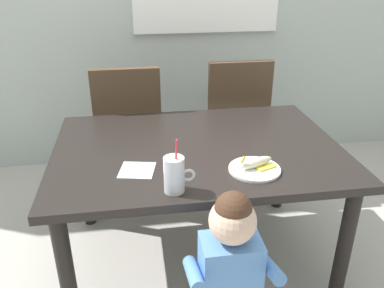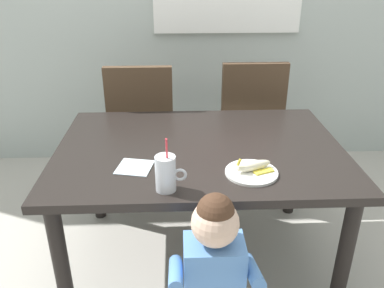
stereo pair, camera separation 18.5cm
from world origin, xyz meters
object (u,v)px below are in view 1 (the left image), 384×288
at_px(dining_table, 197,161).
at_px(dining_chair_left, 129,126).
at_px(dining_chair_right, 234,117).
at_px(snack_plate, 254,169).
at_px(paper_napkin, 137,170).
at_px(milk_cup, 174,176).
at_px(peeled_banana, 257,163).
at_px(toddler_standing, 230,265).

xyz_separation_m(dining_table, dining_chair_left, (-0.35, 0.70, -0.07)).
height_order(dining_chair_right, snack_plate, dining_chair_right).
xyz_separation_m(dining_table, paper_napkin, (-0.31, -0.21, 0.09)).
xyz_separation_m(dining_table, snack_plate, (0.21, -0.29, 0.09)).
relative_size(dining_table, milk_cup, 5.73).
relative_size(dining_table, peeled_banana, 8.08).
bearing_deg(dining_chair_right, snack_plate, 80.15).
bearing_deg(snack_plate, dining_table, 125.98).
xyz_separation_m(dining_chair_right, paper_napkin, (-0.69, -0.96, 0.16)).
bearing_deg(snack_plate, milk_cup, -162.79).
xyz_separation_m(dining_table, toddler_standing, (0.01, -0.66, -0.09)).
xyz_separation_m(toddler_standing, paper_napkin, (-0.32, 0.46, 0.18)).
xyz_separation_m(milk_cup, paper_napkin, (-0.15, 0.19, -0.06)).
relative_size(toddler_standing, peeled_banana, 4.77).
distance_m(dining_chair_right, peeled_banana, 1.06).
bearing_deg(milk_cup, dining_chair_left, 99.61).
bearing_deg(toddler_standing, snack_plate, 62.72).
bearing_deg(paper_napkin, dining_table, 34.41).
distance_m(dining_table, milk_cup, 0.46).
distance_m(dining_chair_right, paper_napkin, 1.20).
bearing_deg(dining_chair_left, toddler_standing, 104.76).
relative_size(dining_table, toddler_standing, 1.69).
xyz_separation_m(toddler_standing, milk_cup, (-0.17, 0.26, 0.24)).
bearing_deg(peeled_banana, dining_table, 128.76).
height_order(milk_cup, peeled_banana, milk_cup).
bearing_deg(milk_cup, paper_napkin, 127.42).
bearing_deg(dining_chair_right, dining_chair_left, 4.57).
distance_m(dining_table, toddler_standing, 0.67).
xyz_separation_m(peeled_banana, paper_napkin, (-0.53, 0.06, -0.03)).
height_order(peeled_banana, paper_napkin, peeled_banana).
distance_m(dining_table, dining_chair_left, 0.78).
xyz_separation_m(dining_table, milk_cup, (-0.16, -0.40, 0.15)).
bearing_deg(dining_table, peeled_banana, -51.24).
relative_size(snack_plate, peeled_banana, 1.31).
height_order(dining_chair_left, paper_napkin, dining_chair_left).
relative_size(dining_chair_left, toddler_standing, 1.15).
relative_size(dining_table, snack_plate, 6.17).
xyz_separation_m(dining_chair_left, paper_napkin, (0.04, -0.90, 0.16)).
relative_size(dining_chair_right, milk_cup, 3.88).
height_order(dining_table, toddler_standing, toddler_standing).
bearing_deg(paper_napkin, dining_chair_right, 54.22).
distance_m(dining_table, peeled_banana, 0.37).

